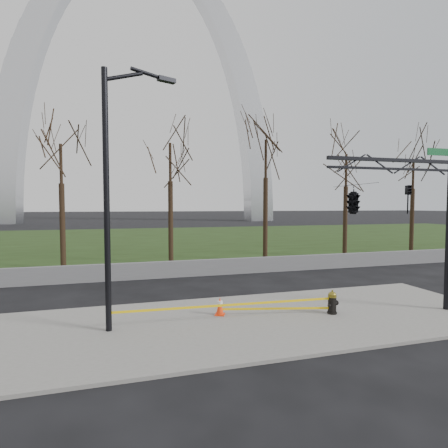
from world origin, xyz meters
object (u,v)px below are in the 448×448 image
object	(u,v)px
fire_hydrant	(332,303)
traffic_cone	(220,306)
street_light	(114,180)
traffic_signal_mast	(373,199)

from	to	relation	value
fire_hydrant	traffic_cone	distance (m)	4.00
street_light	traffic_signal_mast	size ratio (longest dim) A/B	1.37
fire_hydrant	street_light	world-z (taller)	street_light
traffic_signal_mast	fire_hydrant	bearing A→B (deg)	153.52
traffic_cone	street_light	size ratio (longest dim) A/B	0.08
fire_hydrant	traffic_signal_mast	distance (m)	3.88
traffic_cone	traffic_signal_mast	xyz separation A→B (m)	(5.00, -1.55, 3.73)
fire_hydrant	traffic_cone	bearing A→B (deg)	145.15
traffic_signal_mast	street_light	bearing A→B (deg)	174.63
fire_hydrant	traffic_cone	size ratio (longest dim) A/B	1.31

